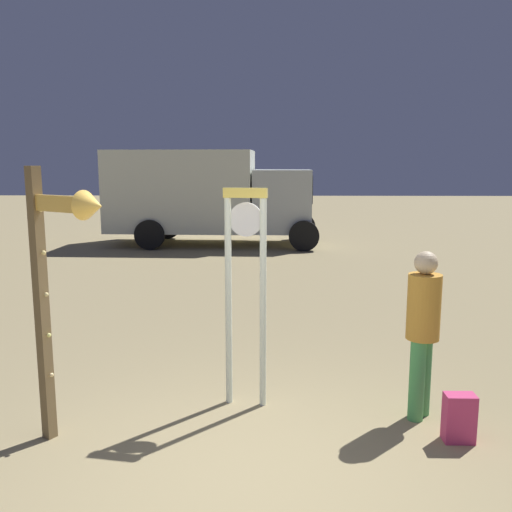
{
  "coord_description": "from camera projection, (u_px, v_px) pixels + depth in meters",
  "views": [
    {
      "loc": [
        0.12,
        -4.13,
        2.57
      ],
      "look_at": [
        -0.04,
        4.0,
        1.2
      ],
      "focal_mm": 38.71,
      "sensor_mm": 36.0,
      "label": 1
    }
  ],
  "objects": [
    {
      "name": "person_near_clock",
      "position": [
        423.0,
        326.0,
        5.51
      ],
      "size": [
        0.33,
        0.33,
        1.72
      ],
      "color": "#459A51",
      "rests_on": "ground_plane"
    },
    {
      "name": "standing_clock",
      "position": [
        246.0,
        277.0,
        5.76
      ],
      "size": [
        0.46,
        0.16,
        2.33
      ],
      "color": "white",
      "rests_on": "ground_plane"
    },
    {
      "name": "ground_plane",
      "position": [
        251.0,
        482.0,
        4.5
      ],
      "size": [
        80.0,
        80.0,
        0.0
      ],
      "primitive_type": "plane",
      "color": "#93835B"
    },
    {
      "name": "arrow_sign",
      "position": [
        59.0,
        266.0,
        4.82
      ],
      "size": [
        0.87,
        0.63,
        2.55
      ],
      "color": "brown",
      "rests_on": "ground_plane"
    },
    {
      "name": "backpack",
      "position": [
        459.0,
        418.0,
        5.14
      ],
      "size": [
        0.28,
        0.21,
        0.46
      ],
      "color": "#CA396B",
      "rests_on": "ground_plane"
    },
    {
      "name": "box_truck_near",
      "position": [
        205.0,
        194.0,
        17.46
      ],
      "size": [
        6.65,
        2.89,
        2.96
      ],
      "color": "beige",
      "rests_on": "ground_plane"
    }
  ]
}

